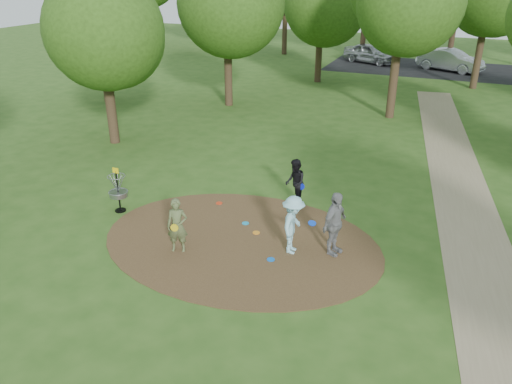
% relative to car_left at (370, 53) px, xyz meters
% --- Properties ---
extents(ground, '(100.00, 100.00, 0.00)m').
position_rel_car_left_xyz_m(ground, '(2.03, -30.58, -0.77)').
color(ground, '#2D5119').
rests_on(ground, ground).
extents(dirt_clearing, '(8.40, 8.40, 0.02)m').
position_rel_car_left_xyz_m(dirt_clearing, '(2.03, -30.58, -0.76)').
color(dirt_clearing, '#47301C').
rests_on(dirt_clearing, ground).
extents(footpath, '(7.55, 39.89, 0.01)m').
position_rel_car_left_xyz_m(footpath, '(8.53, -28.58, -0.77)').
color(footpath, '#8C7A5B').
rests_on(footpath, ground).
extents(parking_lot, '(14.00, 8.00, 0.01)m').
position_rel_car_left_xyz_m(parking_lot, '(4.03, -0.58, -0.77)').
color(parking_lot, black).
rests_on(parking_lot, ground).
extents(player_observer_with_disc, '(0.68, 0.56, 1.61)m').
position_rel_car_left_xyz_m(player_observer_with_disc, '(0.61, -31.73, 0.04)').
color(player_observer_with_disc, '#556138').
rests_on(player_observer_with_disc, ground).
extents(player_throwing_with_disc, '(1.04, 1.16, 1.72)m').
position_rel_car_left_xyz_m(player_throwing_with_disc, '(3.62, -30.55, 0.09)').
color(player_throwing_with_disc, '#95D2DE').
rests_on(player_throwing_with_disc, ground).
extents(player_walking_with_disc, '(0.90, 0.98, 1.62)m').
position_rel_car_left_xyz_m(player_walking_with_disc, '(2.70, -27.60, 0.04)').
color(player_walking_with_disc, black).
rests_on(player_walking_with_disc, ground).
extents(player_waiting_with_disc, '(0.75, 1.19, 1.88)m').
position_rel_car_left_xyz_m(player_waiting_with_disc, '(4.71, -30.19, 0.17)').
color(player_waiting_with_disc, gray).
rests_on(player_waiting_with_disc, ground).
extents(disc_ground_cyan, '(0.22, 0.22, 0.02)m').
position_rel_car_left_xyz_m(disc_ground_cyan, '(1.73, -29.54, -0.74)').
color(disc_ground_cyan, '#199BCF').
rests_on(disc_ground_cyan, dirt_clearing).
extents(disc_ground_blue, '(0.22, 0.22, 0.02)m').
position_rel_car_left_xyz_m(disc_ground_blue, '(3.22, -31.21, -0.74)').
color(disc_ground_blue, blue).
rests_on(disc_ground_blue, dirt_clearing).
extents(disc_ground_red, '(0.22, 0.22, 0.02)m').
position_rel_car_left_xyz_m(disc_ground_red, '(0.32, -28.55, -0.74)').
color(disc_ground_red, red).
rests_on(disc_ground_red, dirt_clearing).
extents(car_left, '(4.88, 3.45, 1.54)m').
position_rel_car_left_xyz_m(car_left, '(0.00, 0.00, 0.00)').
color(car_left, '#9B9EA2').
rests_on(car_left, ground).
extents(car_right, '(5.17, 3.45, 1.61)m').
position_rel_car_left_xyz_m(car_right, '(6.23, -1.06, 0.03)').
color(car_right, '#B2B5BA').
rests_on(car_right, ground).
extents(disc_ground_orange, '(0.22, 0.22, 0.02)m').
position_rel_car_left_xyz_m(disc_ground_orange, '(2.28, -29.97, -0.74)').
color(disc_ground_orange, orange).
rests_on(disc_ground_orange, dirt_clearing).
extents(disc_golf_basket, '(0.63, 0.63, 1.54)m').
position_rel_car_left_xyz_m(disc_golf_basket, '(-2.47, -30.28, 0.10)').
color(disc_golf_basket, black).
rests_on(disc_golf_basket, ground).
extents(tree_ring, '(36.57, 45.29, 8.87)m').
position_rel_car_left_xyz_m(tree_ring, '(3.41, -21.55, 4.35)').
color(tree_ring, '#332316').
rests_on(tree_ring, ground).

